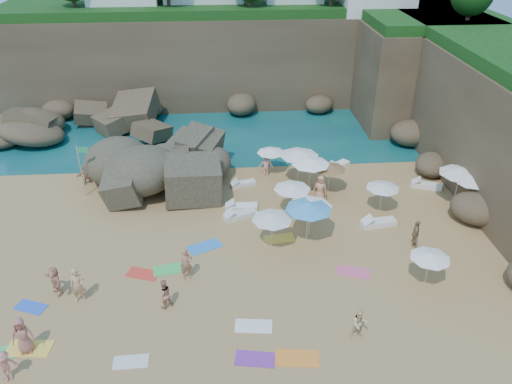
{
  "coord_description": "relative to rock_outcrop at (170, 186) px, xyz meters",
  "views": [
    {
      "loc": [
        0.15,
        -21.85,
        16.45
      ],
      "look_at": [
        2.0,
        3.0,
        2.0
      ],
      "focal_mm": 35.0,
      "sensor_mm": 36.0,
      "label": 1
    }
  ],
  "objects": [
    {
      "name": "towel_12",
      "position": [
        6.59,
        -6.57,
        0.02
      ],
      "size": [
        1.84,
        1.06,
        0.03
      ],
      "primitive_type": "cube",
      "rotation": [
        0.0,
        0.0,
        0.11
      ],
      "color": "yellow",
      "rests_on": "ground"
    },
    {
      "name": "towel_6",
      "position": [
        4.61,
        -15.04,
        0.01
      ],
      "size": [
        1.78,
        1.11,
        0.03
      ],
      "primitive_type": "cube",
      "rotation": [
        0.0,
        0.0,
        -0.18
      ],
      "color": "purple",
      "rests_on": "ground"
    },
    {
      "name": "person_lie_4",
      "position": [
        1.57,
        -9.59,
        0.21
      ],
      "size": [
        1.15,
        1.83,
        0.41
      ],
      "primitive_type": "imported",
      "rotation": [
        0.0,
        0.0,
        0.33
      ],
      "color": "#A36B51",
      "rests_on": "ground"
    },
    {
      "name": "person_lie_3",
      "position": [
        -4.65,
        -10.29,
        0.2
      ],
      "size": [
        2.09,
        2.07,
        0.41
      ],
      "primitive_type": "imported",
      "rotation": [
        0.0,
        0.0,
        -0.88
      ],
      "color": "tan",
      "rests_on": "ground"
    },
    {
      "name": "towel_11",
      "position": [
        0.64,
        -8.84,
        0.02
      ],
      "size": [
        1.87,
        1.18,
        0.03
      ],
      "primitive_type": "cube",
      "rotation": [
        0.0,
        0.0,
        0.19
      ],
      "color": "green",
      "rests_on": "ground"
    },
    {
      "name": "parasol_8",
      "position": [
        18.59,
        -4.16,
        2.17
      ],
      "size": [
        2.5,
        2.5,
        2.37
      ],
      "color": "silver",
      "rests_on": "ground"
    },
    {
      "name": "parasol_4",
      "position": [
        18.1,
        -3.44,
        2.26
      ],
      "size": [
        2.61,
        2.61,
        2.47
      ],
      "color": "silver",
      "rests_on": "ground"
    },
    {
      "name": "person_stand_4",
      "position": [
        9.65,
        -2.52,
        0.87
      ],
      "size": [
        0.97,
        0.82,
        1.74
      ],
      "primitive_type": "imported",
      "rotation": [
        0.0,
        0.0,
        -0.51
      ],
      "color": "tan",
      "rests_on": "ground"
    },
    {
      "name": "person_lie_0",
      "position": [
        -5.24,
        -15.34,
        0.19
      ],
      "size": [
        1.55,
        1.73,
        0.39
      ],
      "primitive_type": "imported",
      "rotation": [
        0.0,
        0.0,
        0.53
      ],
      "color": "#CB7665",
      "rests_on": "ground"
    },
    {
      "name": "parasol_6",
      "position": [
        10.4,
        -1.47,
        1.84
      ],
      "size": [
        2.12,
        2.12,
        2.0
      ],
      "color": "silver",
      "rests_on": "ground"
    },
    {
      "name": "parasol_7",
      "position": [
        7.62,
        -4.03,
        1.94
      ],
      "size": [
        2.23,
        2.23,
        2.11
      ],
      "color": "silver",
      "rests_on": "ground"
    },
    {
      "name": "lounger_1",
      "position": [
        4.88,
        -0.25,
        0.13
      ],
      "size": [
        1.79,
        1.06,
        0.26
      ],
      "primitive_type": "cube",
      "rotation": [
        0.0,
        0.0,
        0.31
      ],
      "color": "silver",
      "rests_on": "ground"
    },
    {
      "name": "parasol_2",
      "position": [
        13.12,
        -4.04,
        1.76
      ],
      "size": [
        2.02,
        2.02,
        1.91
      ],
      "color": "silver",
      "rests_on": "ground"
    },
    {
      "name": "person_lie_2",
      "position": [
        -4.99,
        -13.9,
        0.24
      ],
      "size": [
        1.19,
        1.91,
        0.47
      ],
      "primitive_type": "imported",
      "rotation": [
        0.0,
        0.0,
        0.19
      ],
      "color": "#AA6455",
      "rests_on": "ground"
    },
    {
      "name": "towel_3",
      "position": [
        -6.09,
        -14.03,
        0.02
      ],
      "size": [
        1.92,
        1.44,
        0.03
      ],
      "primitive_type": "cube",
      "rotation": [
        0.0,
        0.0,
        0.38
      ],
      "color": "#37C36C",
      "rests_on": "ground"
    },
    {
      "name": "lounger_4",
      "position": [
        17.07,
        -1.42,
        0.15
      ],
      "size": [
        2.06,
        1.31,
        0.3
      ],
      "primitive_type": "cube",
      "rotation": [
        0.0,
        0.0,
        -0.36
      ],
      "color": "white",
      "rests_on": "ground"
    },
    {
      "name": "lounger_3",
      "position": [
        4.48,
        -4.13,
        0.15
      ],
      "size": [
        2.07,
        1.35,
        0.31
      ],
      "primitive_type": "cube",
      "rotation": [
        0.0,
        0.0,
        0.38
      ],
      "color": "silver",
      "rests_on": "ground"
    },
    {
      "name": "person_stand_3",
      "position": [
        13.95,
        -7.76,
        0.81
      ],
      "size": [
        0.67,
        1.03,
        1.63
      ],
      "primitive_type": "imported",
      "rotation": [
        0.0,
        0.0,
        1.26
      ],
      "color": "#906B48",
      "rests_on": "ground"
    },
    {
      "name": "towel_9",
      "position": [
        10.08,
        -9.77,
        0.01
      ],
      "size": [
        1.86,
        1.28,
        0.03
      ],
      "primitive_type": "cube",
      "rotation": [
        0.0,
        0.0,
        -0.28
      ],
      "color": "#DD567D",
      "rests_on": "ground"
    },
    {
      "name": "towel_8",
      "position": [
        2.4,
        -7.01,
        0.02
      ],
      "size": [
        2.04,
        1.6,
        0.03
      ],
      "primitive_type": "cube",
      "rotation": [
        0.0,
        0.0,
        0.44
      ],
      "color": "#2A7EE0",
      "rests_on": "ground"
    },
    {
      "name": "parasol_5",
      "position": [
        8.32,
        -6.36,
        2.12
      ],
      "size": [
        2.45,
        2.45,
        2.31
      ],
      "color": "silver",
      "rests_on": "ground"
    },
    {
      "name": "person_stand_5",
      "position": [
        -5.59,
        0.84,
        0.74
      ],
      "size": [
        1.37,
        1.08,
        1.48
      ],
      "primitive_type": "imported",
      "rotation": [
        0.0,
        0.0,
        0.58
      ],
      "color": "tan",
      "rests_on": "ground"
    },
    {
      "name": "cliff_back",
      "position": [
        5.42,
        17.37,
        4.0
      ],
      "size": [
        44.0,
        8.0,
        8.0
      ],
      "primitive_type": "cube",
      "color": "brown",
      "rests_on": "ground"
    },
    {
      "name": "towel_5",
      "position": [
        -0.53,
        -14.81,
        0.01
      ],
      "size": [
        1.47,
        0.76,
        0.03
      ],
      "primitive_type": "cube",
      "rotation": [
        0.0,
        0.0,
        0.02
      ],
      "color": "silver",
      "rests_on": "ground"
    },
    {
      "name": "parasol_11",
      "position": [
        13.42,
        -10.88,
        1.71
      ],
      "size": [
        1.97,
        1.97,
        1.87
      ],
      "color": "silver",
      "rests_on": "ground"
    },
    {
      "name": "lounger_0",
      "position": [
        4.62,
        -3.23,
        0.15
      ],
      "size": [
        2.0,
        0.74,
        0.31
      ],
      "primitive_type": "cube",
      "rotation": [
        0.0,
        0.0,
        -0.04
      ],
      "color": "white",
      "rests_on": "ground"
    },
    {
      "name": "seawater",
      "position": [
        3.42,
        22.37,
        0.0
      ],
      "size": [
        120.0,
        120.0,
        0.0
      ],
      "primitive_type": "plane",
      "color": "#0C4751",
      "rests_on": "ground"
    },
    {
      "name": "lounger_5",
      "position": [
        12.6,
        -5.6,
        0.16
      ],
      "size": [
        2.13,
        0.97,
        0.32
      ],
      "primitive_type": "cube",
      "rotation": [
        0.0,
        0.0,
        0.15
      ],
      "color": "white",
      "rests_on": "ground"
    },
    {
      "name": "ground",
      "position": [
        3.42,
        -7.63,
        0.0
      ],
      "size": [
        120.0,
        120.0,
        0.0
      ],
      "primitive_type": "plane",
      "color": "tan",
      "rests_on": "ground"
    },
    {
      "name": "cliff_right",
      "position": [
        22.42,
        0.37,
        4.0
      ],
      "size": [
        8.0,
        30.0,
        8.0
      ],
      "primitive_type": "cube",
      "color": "brown",
      "rests_on": "ground"
    },
    {
      "name": "person_stand_2",
      "position": [
        6.56,
        1.16,
        0.82
      ],
      "size": [
        1.1,
        0.58,
        1.63
      ],
      "primitive_type": "imported",
      "rotation": [
        0.0,
        0.0,
        3.0
      ],
      "color": "#EF9C88",
      "rests_on": "ground"
    },
    {
      "name": "towel_13",
      "position": [
        4.68,
        -13.18,
        0.01
      ],
      "size": [
        1.75,
        1.02,
        0.03
      ],
      "primitive_type": "cube",
      "rotation": [
        0.0,
        0.0,
        -0.11
      ],
      "color": "white",
      "rests_on": "ground"
    },
    {
      "name": "parasol_3",
      "position": [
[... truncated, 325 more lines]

